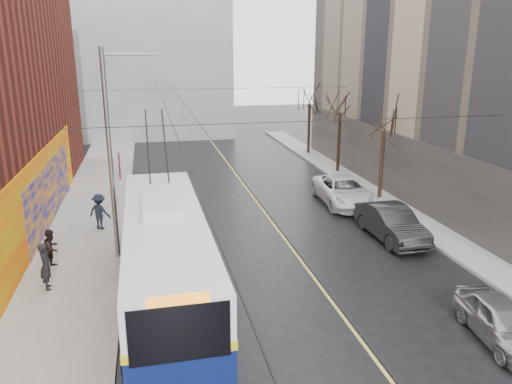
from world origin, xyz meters
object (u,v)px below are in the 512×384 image
Objects in this scene: tree_far at (310,95)px; parked_car_c at (344,191)px; parked_car_b at (391,223)px; pedestrian_c at (100,212)px; streetlight_pole at (114,151)px; pedestrian_b at (52,248)px; tree_near at (385,118)px; parked_car_a at (501,321)px; following_car at (161,186)px; trolleybus at (166,254)px; pedestrian_a at (46,266)px; tree_mid at (341,102)px.

parked_car_c is (-2.54, -14.44, -4.34)m from tree_far.
pedestrian_c is at bearing 162.79° from parked_car_b.
parked_car_b is (12.67, -0.30, -4.03)m from streetlight_pole.
streetlight_pole reaches higher than pedestrian_b.
streetlight_pole is 1.56× the size of parked_car_c.
pedestrian_c is (-13.77, -1.79, 0.26)m from parked_car_c.
tree_near reaches higher than parked_car_a.
parked_car_b is 1.12× the size of following_car.
pedestrian_a is (-4.43, 1.40, -0.66)m from trolleybus.
parked_car_a is (-3.20, -29.12, -4.47)m from tree_far.
pedestrian_c is (-13.84, 4.07, 0.25)m from parked_car_b.
pedestrian_a is 2.05m from pedestrian_b.
pedestrian_b is at bearing 157.08° from parked_car_a.
tree_near is 0.97× the size of tree_far.
parked_car_c is 13.88m from pedestrian_c.
pedestrian_b is (-17.88, -20.57, -4.17)m from tree_far.
parked_car_c reaches higher than parked_car_a.
tree_mid is at bearing 51.35° from trolleybus.
parked_car_c is 3.13× the size of pedestrian_a.
trolleybus is 11.38m from parked_car_a.
tree_near is at bearing -141.39° from pedestrian_c.
parked_car_a is at bearing -126.29° from pedestrian_a.
pedestrian_a is at bearing -154.09° from tree_near.
pedestrian_a is 1.01× the size of pedestrian_c.
tree_near is 3.50× the size of pedestrian_c.
tree_far is 3.57× the size of pedestrian_a.
parked_car_b is at bearing -67.93° from pedestrian_b.
parked_car_a is 0.68× the size of parked_car_c.
following_car is at bearing 164.08° from parked_car_c.
trolleybus reaches higher than following_car.
tree_mid reaches higher than parked_car_c.
trolleybus is 2.29× the size of parked_car_c.
parked_car_a is (11.94, -9.12, -4.18)m from streetlight_pole.
parked_car_c is at bearing -73.94° from pedestrian_a.
parked_car_b is 2.72× the size of pedestrian_c.
streetlight_pole is 1.35× the size of tree_mid.
tree_mid reaches higher than tree_far.
tree_far is 0.50× the size of trolleybus.
tree_far is (15.14, 20.00, 0.30)m from streetlight_pole.
tree_near is 20.11m from pedestrian_a.
streetlight_pole is 1.37× the size of tree_far.
trolleybus reaches higher than parked_car_a.
trolleybus reaches higher than parked_car_b.
tree_near is 1.63× the size of parked_car_a.
tree_mid is at bearing 8.02° from following_car.
trolleybus is 14.46m from parked_car_c.
parked_car_b is 15.46m from pedestrian_a.
pedestrian_b is (-17.88, -13.57, -4.28)m from tree_mid.
parked_car_a is 8.85m from parked_car_b.
streetlight_pole reaches higher than parked_car_a.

